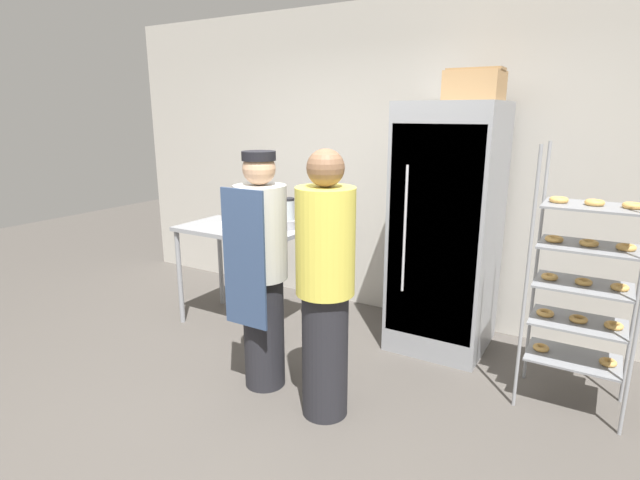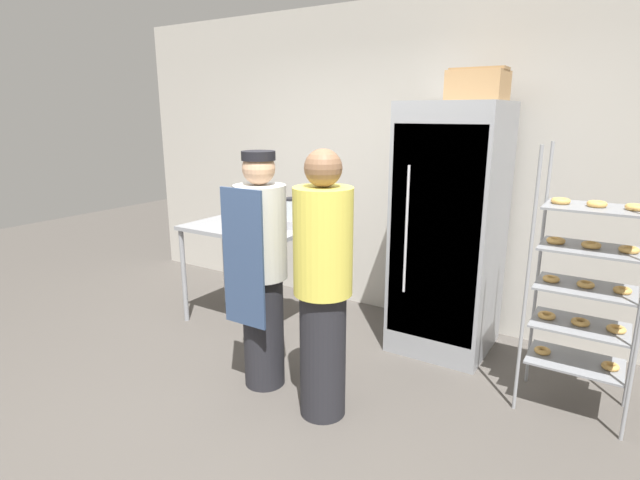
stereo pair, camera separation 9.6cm
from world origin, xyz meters
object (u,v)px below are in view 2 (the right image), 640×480
(person_baker, at_px, (261,269))
(person_customer, at_px, (323,286))
(refrigerator, at_px, (449,230))
(donut_box, at_px, (242,221))
(baking_rack, at_px, (586,285))
(blender_pitcher, at_px, (291,215))
(cardboard_storage_box, at_px, (478,85))

(person_baker, bearing_deg, person_customer, -8.66)
(refrigerator, height_order, donut_box, refrigerator)
(refrigerator, relative_size, baking_rack, 1.15)
(baking_rack, bearing_deg, refrigerator, 156.13)
(donut_box, xyz_separation_m, person_customer, (1.36, -0.82, -0.09))
(blender_pitcher, distance_m, person_customer, 1.39)
(refrigerator, xyz_separation_m, cardboard_storage_box, (0.12, 0.05, 1.09))
(baking_rack, xyz_separation_m, cardboard_storage_box, (-0.89, 0.50, 1.22))
(baking_rack, bearing_deg, blender_pitcher, 177.69)
(cardboard_storage_box, bearing_deg, person_baker, -126.66)
(baking_rack, relative_size, donut_box, 6.22)
(refrigerator, xyz_separation_m, donut_box, (-1.68, -0.54, -0.03))
(blender_pitcher, distance_m, cardboard_storage_box, 1.80)
(donut_box, height_order, cardboard_storage_box, cardboard_storage_box)
(refrigerator, bearing_deg, person_baker, -124.14)
(baking_rack, distance_m, donut_box, 2.69)
(cardboard_storage_box, height_order, person_customer, cardboard_storage_box)
(blender_pitcher, xyz_separation_m, person_customer, (0.96, -1.00, -0.16))
(cardboard_storage_box, relative_size, person_baker, 0.24)
(baking_rack, distance_m, cardboard_storage_box, 1.59)
(baking_rack, xyz_separation_m, blender_pitcher, (-2.29, 0.09, 0.17))
(baking_rack, bearing_deg, cardboard_storage_box, 150.62)
(blender_pitcher, bearing_deg, cardboard_storage_box, 16.25)
(refrigerator, distance_m, person_baker, 1.55)
(blender_pitcher, relative_size, person_baker, 0.16)
(blender_pitcher, relative_size, person_customer, 0.16)
(cardboard_storage_box, distance_m, person_customer, 1.91)
(donut_box, bearing_deg, cardboard_storage_box, 18.07)
(donut_box, distance_m, person_customer, 1.59)
(baking_rack, height_order, blender_pitcher, baking_rack)
(refrigerator, height_order, person_customer, refrigerator)
(refrigerator, xyz_separation_m, person_customer, (-0.32, -1.36, -0.12))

